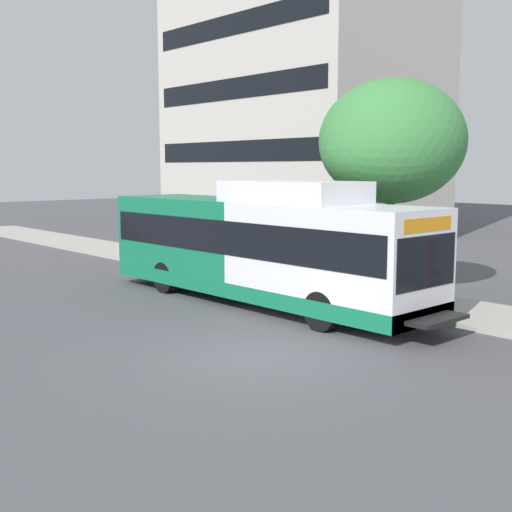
% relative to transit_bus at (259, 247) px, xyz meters
% --- Properties ---
extents(ground_plane, '(120.00, 120.00, 0.00)m').
position_rel_transit_bus_xyz_m(ground_plane, '(-3.94, 3.79, -1.70)').
color(ground_plane, '#4C4C51').
extents(sidewalk_curb, '(3.00, 56.00, 0.14)m').
position_rel_transit_bus_xyz_m(sidewalk_curb, '(3.06, 1.79, -1.63)').
color(sidewalk_curb, '#A8A399').
rests_on(sidewalk_curb, ground).
extents(transit_bus, '(2.58, 12.25, 3.65)m').
position_rel_transit_bus_xyz_m(transit_bus, '(0.00, 0.00, 0.00)').
color(transit_bus, white).
rests_on(transit_bus, ground).
extents(street_tree_near_stop, '(4.46, 4.46, 6.56)m').
position_rel_transit_bus_xyz_m(street_tree_near_stop, '(3.73, -1.92, 3.09)').
color(street_tree_near_stop, '#4C3823').
rests_on(street_tree_near_stop, sidewalk_curb).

